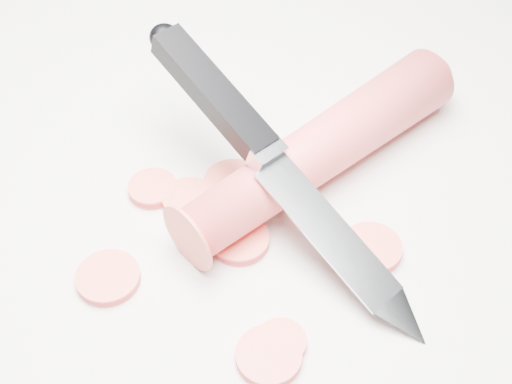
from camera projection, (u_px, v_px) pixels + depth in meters
The scene contains 12 objects.
ground at pixel (273, 187), 0.48m from camera, with size 2.40×2.40×0.00m, color silver.
carrot at pixel (321, 150), 0.47m from camera, with size 0.04×0.04×0.22m, color #E84345.
carrot_slice_0 at pixel (188, 199), 0.46m from camera, with size 0.03×0.03×0.01m, color #EF5343.
carrot_slice_1 at pixel (108, 278), 0.42m from camera, with size 0.04×0.04×0.01m, color #EF5343.
carrot_slice_2 at pixel (240, 240), 0.44m from camera, with size 0.04×0.04×0.01m, color #EF5343.
carrot_slice_3 at pixel (269, 356), 0.39m from camera, with size 0.04×0.04×0.01m, color #EF5343.
carrot_slice_4 at pixel (371, 249), 0.44m from camera, with size 0.04×0.04×0.01m, color #EF5343.
carrot_slice_5 at pixel (233, 183), 0.47m from camera, with size 0.04×0.04×0.01m, color #EF5343.
carrot_slice_6 at pixel (281, 342), 0.39m from camera, with size 0.03×0.03×0.01m, color #EF5343.
carrot_slice_7 at pixel (302, 151), 0.49m from camera, with size 0.03×0.03×0.01m, color #EF5343.
carrot_slice_8 at pixel (153, 188), 0.47m from camera, with size 0.03×0.03×0.01m, color #EF5343.
kitchen_knife at pixel (283, 169), 0.42m from camera, with size 0.24×0.10×0.09m, color silver, non-canonical shape.
Camera 1 is at (0.15, -0.28, 0.35)m, focal length 50.00 mm.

